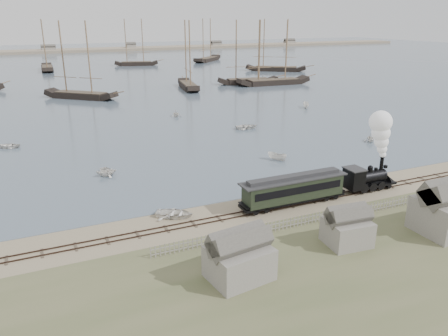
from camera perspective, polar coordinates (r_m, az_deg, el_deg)
name	(u,v)px	position (r m, az deg, el deg)	size (l,w,h in m)	color
ground	(267,202)	(52.26, 5.62, -4.39)	(600.00, 600.00, 0.00)	gray
harbor_water	(83,65)	(213.81, -17.92, 12.73)	(600.00, 336.00, 0.06)	#4D5E6E
rail_track	(275,208)	(50.67, 6.74, -5.17)	(120.00, 1.80, 0.16)	#31211B
picket_fence_west	(244,238)	(43.92, 2.67, -9.14)	(19.00, 0.10, 1.20)	slate
picket_fence_east	(394,208)	(54.07, 21.30, -4.86)	(15.00, 0.10, 1.20)	slate
shed_left	(239,277)	(37.96, 1.98, -14.10)	(5.00, 4.00, 4.10)	slate
shed_mid	(346,244)	(44.51, 15.62, -9.49)	(4.00, 3.50, 3.60)	slate
shed_right	(445,231)	(50.62, 26.86, -7.34)	(6.00, 5.00, 5.10)	slate
far_spit	(66,52)	(293.17, -19.90, 14.04)	(500.00, 20.00, 1.80)	gray
locomotive	(378,156)	(57.56, 19.47, 1.54)	(7.75, 2.89, 9.66)	black
passenger_coach	(294,188)	(51.05, 9.08, -2.66)	(13.22, 2.55, 3.21)	black
beached_dinghy	(174,213)	(48.29, -6.50, -5.92)	(4.19, 2.99, 0.87)	silver
rowboat_0	(107,171)	(62.87, -15.06, -0.44)	(3.39, 2.42, 0.70)	silver
rowboat_1	(107,171)	(61.83, -15.07, -0.42)	(2.69, 2.32, 1.42)	silver
rowboat_2	(277,156)	(66.89, 6.92, 1.50)	(3.08, 1.16, 1.19)	silver
rowboat_3	(247,126)	(85.57, 3.00, 5.45)	(4.44, 3.17, 0.92)	silver
rowboat_4	(371,138)	(80.46, 18.61, 3.74)	(2.67, 2.30, 1.41)	silver
rowboat_5	(306,105)	(107.22, 10.65, 8.07)	(3.43, 1.29, 1.32)	silver
rowboat_6	(8,145)	(81.31, -26.36, 2.65)	(3.76, 2.68, 0.78)	silver
rowboat_7	(176,113)	(96.61, -6.29, 7.10)	(2.63, 2.27, 1.39)	silver
schooner_2	(77,60)	(122.70, -18.64, 13.21)	(20.49, 4.73, 20.00)	black
schooner_3	(188,55)	(133.59, -4.79, 14.52)	(18.21, 4.20, 20.00)	black
schooner_4	(274,53)	(142.54, 6.60, 14.75)	(24.15, 5.57, 20.00)	black
schooner_5	(277,45)	(179.62, 6.87, 15.64)	(23.71, 5.47, 20.00)	black
schooner_7	(44,45)	(193.45, -22.44, 14.64)	(20.66, 4.77, 20.00)	black
schooner_8	(135,42)	(202.44, -11.54, 15.79)	(18.86, 4.35, 20.00)	black
schooner_9	(207,40)	(218.57, -2.21, 16.37)	(23.46, 5.41, 20.00)	black
schooner_10	(249,52)	(143.36, 3.24, 14.87)	(19.52, 4.51, 20.00)	black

